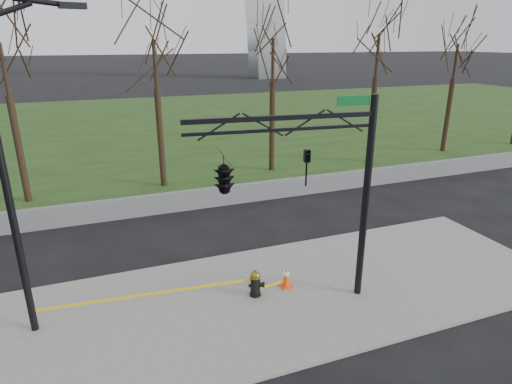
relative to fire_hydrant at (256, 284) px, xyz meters
name	(u,v)px	position (x,y,z in m)	size (l,w,h in m)	color
ground	(282,296)	(0.79, -0.18, -0.49)	(500.00, 500.00, 0.00)	black
sidewalk	(282,294)	(0.79, -0.18, -0.44)	(18.00, 6.00, 0.10)	slate
grass_strip	(149,124)	(0.79, 29.82, -0.46)	(120.00, 40.00, 0.06)	#233914
guardrail	(212,197)	(0.79, 7.82, -0.04)	(60.00, 0.30, 0.90)	#59595B
tree_row	(219,100)	(2.41, 11.82, 3.83)	(49.23, 4.00, 8.64)	black
fire_hydrant	(256,284)	(0.00, 0.00, 0.00)	(0.53, 0.36, 0.85)	black
traffic_cone	(286,277)	(1.04, 0.11, -0.06)	(0.36, 0.36, 0.66)	#FF410D
street_light	(12,160)	(-5.80, 0.62, 4.20)	(2.36, 0.71, 8.21)	black
traffic_signal_mast	(254,172)	(-0.29, -0.61, 3.66)	(5.08, 2.53, 6.00)	black
caution_tape	(170,292)	(-2.49, 0.25, 0.11)	(7.06, 0.57, 0.44)	yellow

